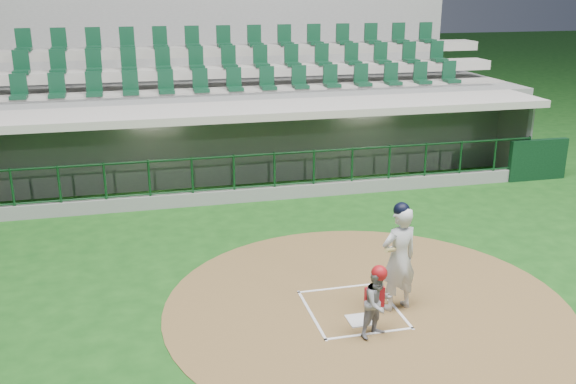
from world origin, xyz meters
name	(u,v)px	position (x,y,z in m)	size (l,w,h in m)	color
ground	(347,302)	(0.00, 0.00, 0.00)	(120.00, 120.00, 0.00)	#144313
dirt_circle	(367,305)	(0.30, -0.20, 0.01)	(7.20, 7.20, 0.01)	brown
home_plate	(360,320)	(0.00, -0.70, 0.02)	(0.43, 0.43, 0.02)	silver
batter_box_chalk	(353,309)	(0.00, -0.30, 0.02)	(1.55, 1.80, 0.01)	silver
dugout_structure	(263,147)	(0.07, 7.82, 0.97)	(16.40, 3.70, 3.00)	slate
seating_deck	(242,112)	(0.00, 10.91, 1.42)	(17.00, 6.72, 5.15)	slate
batter	(399,257)	(0.76, -0.42, 0.99)	(0.92, 0.94, 1.97)	silver
catcher	(378,301)	(0.09, -1.20, 0.62)	(0.69, 0.62, 1.23)	gray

